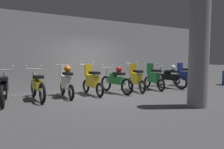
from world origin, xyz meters
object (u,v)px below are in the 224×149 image
(motorbike_slot_3, at_px, (66,81))
(support_pillar, at_px, (199,50))
(motorbike_slot_4, at_px, (92,81))
(motorbike_slot_9, at_px, (184,76))
(motorbike_slot_2, at_px, (37,85))
(motorbike_slot_7, at_px, (153,78))
(motorbike_slot_1, at_px, (4,88))
(motorbike_slot_5, at_px, (116,80))
(motorbike_slot_8, at_px, (169,77))
(motorbike_slot_6, at_px, (136,79))

(motorbike_slot_3, relative_size, support_pillar, 0.51)
(motorbike_slot_4, xyz_separation_m, support_pillar, (1.91, -3.22, 1.11))
(motorbike_slot_4, bearing_deg, motorbike_slot_9, -2.06)
(motorbike_slot_2, xyz_separation_m, motorbike_slot_7, (4.96, -0.18, 0.04))
(motorbike_slot_1, distance_m, motorbike_slot_4, 2.97)
(motorbike_slot_1, relative_size, motorbike_slot_9, 1.16)
(motorbike_slot_5, relative_size, motorbike_slot_7, 1.16)
(motorbike_slot_7, bearing_deg, motorbike_slot_8, -1.24)
(motorbike_slot_3, xyz_separation_m, motorbike_slot_6, (2.98, -0.16, -0.04))
(motorbike_slot_8, bearing_deg, motorbike_slot_2, 178.09)
(motorbike_slot_6, bearing_deg, motorbike_slot_5, 179.43)
(motorbike_slot_7, relative_size, support_pillar, 0.51)
(motorbike_slot_2, distance_m, motorbike_slot_5, 2.98)
(motorbike_slot_8, relative_size, support_pillar, 0.60)
(motorbike_slot_3, distance_m, motorbike_slot_4, 0.99)
(motorbike_slot_9, bearing_deg, motorbike_slot_8, 178.08)
(motorbike_slot_5, bearing_deg, support_pillar, -73.48)
(motorbike_slot_7, xyz_separation_m, support_pillar, (-1.07, -3.10, 1.11))
(motorbike_slot_7, distance_m, support_pillar, 3.46)
(motorbike_slot_1, xyz_separation_m, motorbike_slot_5, (3.96, -0.09, 0.04))
(motorbike_slot_1, height_order, motorbike_slot_7, motorbike_slot_7)
(motorbike_slot_1, height_order, motorbike_slot_6, motorbike_slot_6)
(motorbike_slot_4, xyz_separation_m, motorbike_slot_5, (0.99, -0.12, 0.00))
(motorbike_slot_2, bearing_deg, motorbike_slot_1, -175.28)
(motorbike_slot_4, height_order, support_pillar, support_pillar)
(motorbike_slot_2, bearing_deg, support_pillar, -40.08)
(motorbike_slot_3, bearing_deg, motorbike_slot_9, -2.04)
(motorbike_slot_1, bearing_deg, support_pillar, -33.21)
(motorbike_slot_1, xyz_separation_m, motorbike_slot_7, (5.95, -0.10, 0.04))
(motorbike_slot_1, xyz_separation_m, support_pillar, (4.88, -3.19, 1.14))
(motorbike_slot_4, distance_m, motorbike_slot_9, 4.96)
(support_pillar, bearing_deg, motorbike_slot_9, 44.98)
(motorbike_slot_8, height_order, motorbike_slot_9, motorbike_slot_9)
(motorbike_slot_7, distance_m, motorbike_slot_9, 1.98)
(motorbike_slot_4, relative_size, motorbike_slot_7, 1.01)
(motorbike_slot_2, height_order, motorbike_slot_6, motorbike_slot_6)
(motorbike_slot_1, relative_size, motorbike_slot_4, 1.16)
(motorbike_slot_1, relative_size, support_pillar, 0.60)
(motorbike_slot_4, distance_m, motorbike_slot_6, 1.99)
(motorbike_slot_3, bearing_deg, motorbike_slot_1, -178.22)
(support_pillar, bearing_deg, motorbike_slot_8, 56.30)
(motorbike_slot_6, relative_size, motorbike_slot_9, 0.99)
(motorbike_slot_4, height_order, motorbike_slot_8, motorbike_slot_4)
(motorbike_slot_2, xyz_separation_m, motorbike_slot_3, (0.99, -0.02, 0.07))
(motorbike_slot_9, bearing_deg, motorbike_slot_5, 179.14)
(motorbike_slot_4, xyz_separation_m, motorbike_slot_9, (4.96, -0.18, 0.00))
(motorbike_slot_9, bearing_deg, motorbike_slot_6, 179.04)
(motorbike_slot_4, distance_m, motorbike_slot_8, 3.96)
(support_pillar, bearing_deg, motorbike_slot_3, 131.69)
(motorbike_slot_5, bearing_deg, motorbike_slot_3, 175.60)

